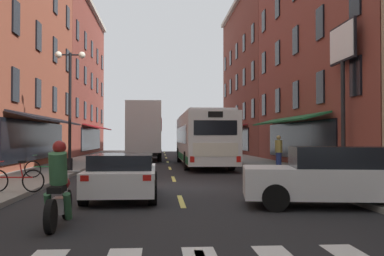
{
  "coord_description": "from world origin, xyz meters",
  "views": [
    {
      "loc": [
        -0.6,
        -15.65,
        1.72
      ],
      "look_at": [
        1.2,
        8.96,
        2.24
      ],
      "focal_mm": 42.09,
      "sensor_mm": 36.0,
      "label": 1
    }
  ],
  "objects_px": {
    "box_truck": "(145,132)",
    "sedan_near": "(336,176)",
    "sedan_mid": "(123,175)",
    "pedestrian_mid": "(279,152)",
    "motorcycle_rider": "(59,190)",
    "transit_bus": "(202,138)",
    "bicycle_near": "(46,168)",
    "bicycle_mid": "(15,180)",
    "street_lamp_twin": "(70,105)",
    "sedan_far": "(149,148)",
    "billboard_sign": "(343,62)"
  },
  "relations": [
    {
      "from": "box_truck",
      "to": "sedan_near",
      "type": "distance_m",
      "value": 23.4
    },
    {
      "from": "sedan_near",
      "to": "sedan_mid",
      "type": "relative_size",
      "value": 1.08
    },
    {
      "from": "sedan_near",
      "to": "pedestrian_mid",
      "type": "height_order",
      "value": "pedestrian_mid"
    },
    {
      "from": "box_truck",
      "to": "motorcycle_rider",
      "type": "bearing_deg",
      "value": -91.97
    },
    {
      "from": "sedan_near",
      "to": "pedestrian_mid",
      "type": "xyz_separation_m",
      "value": [
        1.66,
        11.52,
        0.25
      ]
    },
    {
      "from": "transit_bus",
      "to": "bicycle_near",
      "type": "bearing_deg",
      "value": -128.07
    },
    {
      "from": "box_truck",
      "to": "bicycle_mid",
      "type": "relative_size",
      "value": 4.58
    },
    {
      "from": "bicycle_near",
      "to": "street_lamp_twin",
      "type": "height_order",
      "value": "street_lamp_twin"
    },
    {
      "from": "sedan_far",
      "to": "bicycle_mid",
      "type": "bearing_deg",
      "value": -96.01
    },
    {
      "from": "sedan_near",
      "to": "motorcycle_rider",
      "type": "height_order",
      "value": "motorcycle_rider"
    },
    {
      "from": "billboard_sign",
      "to": "bicycle_mid",
      "type": "distance_m",
      "value": 13.49
    },
    {
      "from": "sedan_mid",
      "to": "bicycle_near",
      "type": "relative_size",
      "value": 2.52
    },
    {
      "from": "sedan_far",
      "to": "street_lamp_twin",
      "type": "bearing_deg",
      "value": -98.53
    },
    {
      "from": "sedan_near",
      "to": "motorcycle_rider",
      "type": "bearing_deg",
      "value": -162.61
    },
    {
      "from": "transit_bus",
      "to": "street_lamp_twin",
      "type": "xyz_separation_m",
      "value": [
        -6.83,
        -5.41,
        1.61
      ]
    },
    {
      "from": "billboard_sign",
      "to": "street_lamp_twin",
      "type": "bearing_deg",
      "value": 163.73
    },
    {
      "from": "sedan_near",
      "to": "transit_bus",
      "type": "bearing_deg",
      "value": 96.26
    },
    {
      "from": "sedan_mid",
      "to": "bicycle_near",
      "type": "xyz_separation_m",
      "value": [
        -3.4,
        5.2,
        -0.15
      ]
    },
    {
      "from": "sedan_far",
      "to": "motorcycle_rider",
      "type": "bearing_deg",
      "value": -91.62
    },
    {
      "from": "transit_bus",
      "to": "box_truck",
      "type": "height_order",
      "value": "box_truck"
    },
    {
      "from": "sedan_near",
      "to": "bicycle_mid",
      "type": "relative_size",
      "value": 2.73
    },
    {
      "from": "transit_bus",
      "to": "bicycle_mid",
      "type": "bearing_deg",
      "value": -116.09
    },
    {
      "from": "sedan_far",
      "to": "pedestrian_mid",
      "type": "relative_size",
      "value": 2.83
    },
    {
      "from": "bicycle_mid",
      "to": "pedestrian_mid",
      "type": "distance_m",
      "value": 13.64
    },
    {
      "from": "bicycle_near",
      "to": "pedestrian_mid",
      "type": "xyz_separation_m",
      "value": [
        10.47,
        4.28,
        0.5
      ]
    },
    {
      "from": "sedan_far",
      "to": "bicycle_near",
      "type": "bearing_deg",
      "value": -97.79
    },
    {
      "from": "sedan_far",
      "to": "bicycle_mid",
      "type": "relative_size",
      "value": 2.79
    },
    {
      "from": "transit_bus",
      "to": "box_truck",
      "type": "relative_size",
      "value": 1.56
    },
    {
      "from": "billboard_sign",
      "to": "box_truck",
      "type": "bearing_deg",
      "value": 119.58
    },
    {
      "from": "sedan_near",
      "to": "bicycle_near",
      "type": "xyz_separation_m",
      "value": [
        -8.81,
        7.24,
        -0.25
      ]
    },
    {
      "from": "sedan_far",
      "to": "billboard_sign",
      "type": "bearing_deg",
      "value": -71.23
    },
    {
      "from": "sedan_near",
      "to": "street_lamp_twin",
      "type": "bearing_deg",
      "value": 128.56
    },
    {
      "from": "bicycle_near",
      "to": "billboard_sign",
      "type": "bearing_deg",
      "value": 0.47
    },
    {
      "from": "pedestrian_mid",
      "to": "street_lamp_twin",
      "type": "bearing_deg",
      "value": -103.45
    },
    {
      "from": "box_truck",
      "to": "pedestrian_mid",
      "type": "distance_m",
      "value": 13.31
    },
    {
      "from": "motorcycle_rider",
      "to": "pedestrian_mid",
      "type": "relative_size",
      "value": 1.23
    },
    {
      "from": "sedan_far",
      "to": "motorcycle_rider",
      "type": "relative_size",
      "value": 2.31
    },
    {
      "from": "sedan_far",
      "to": "bicycle_mid",
      "type": "distance_m",
      "value": 30.37
    },
    {
      "from": "sedan_mid",
      "to": "pedestrian_mid",
      "type": "bearing_deg",
      "value": 53.28
    },
    {
      "from": "billboard_sign",
      "to": "sedan_mid",
      "type": "xyz_separation_m",
      "value": [
        -8.68,
        -5.3,
        -4.23
      ]
    },
    {
      "from": "billboard_sign",
      "to": "motorcycle_rider",
      "type": "distance_m",
      "value": 14.0
    },
    {
      "from": "box_truck",
      "to": "sedan_mid",
      "type": "relative_size",
      "value": 1.82
    },
    {
      "from": "sedan_mid",
      "to": "transit_bus",
      "type": "bearing_deg",
      "value": 75.62
    },
    {
      "from": "sedan_far",
      "to": "pedestrian_mid",
      "type": "height_order",
      "value": "pedestrian_mid"
    },
    {
      "from": "billboard_sign",
      "to": "street_lamp_twin",
      "type": "xyz_separation_m",
      "value": [
        -11.88,
        3.47,
        -1.61
      ]
    },
    {
      "from": "transit_bus",
      "to": "bicycle_mid",
      "type": "height_order",
      "value": "transit_bus"
    },
    {
      "from": "sedan_near",
      "to": "motorcycle_rider",
      "type": "relative_size",
      "value": 2.26
    },
    {
      "from": "sedan_near",
      "to": "billboard_sign",
      "type": "bearing_deg",
      "value": 65.98
    },
    {
      "from": "sedan_far",
      "to": "bicycle_near",
      "type": "xyz_separation_m",
      "value": [
        -3.48,
        -25.42,
        -0.21
      ]
    },
    {
      "from": "box_truck",
      "to": "motorcycle_rider",
      "type": "relative_size",
      "value": 3.79
    }
  ]
}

